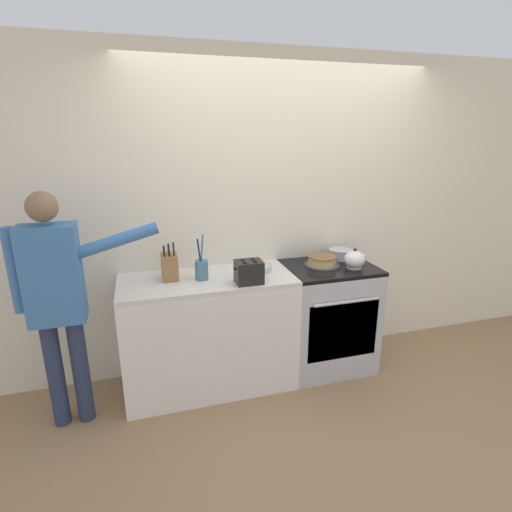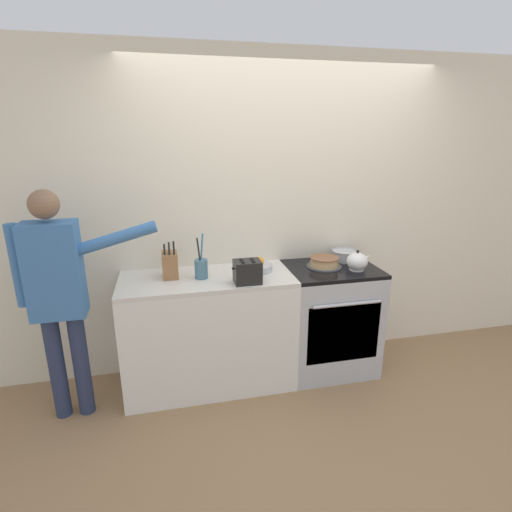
{
  "view_description": "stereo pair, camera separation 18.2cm",
  "coord_description": "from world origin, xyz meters",
  "px_view_note": "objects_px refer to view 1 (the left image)",
  "views": [
    {
      "loc": [
        -1.14,
        -2.53,
        1.97
      ],
      "look_at": [
        -0.32,
        0.26,
        1.07
      ],
      "focal_mm": 28.0,
      "sensor_mm": 36.0,
      "label": 1
    },
    {
      "loc": [
        -0.96,
        -2.57,
        1.97
      ],
      "look_at": [
        -0.32,
        0.26,
        1.07
      ],
      "focal_mm": 28.0,
      "sensor_mm": 36.0,
      "label": 2
    }
  ],
  "objects_px": {
    "stove_range": "(327,316)",
    "toaster": "(249,272)",
    "mixing_bowl": "(341,254)",
    "layer_cake": "(322,261)",
    "tea_kettle": "(355,260)",
    "knife_block": "(170,266)",
    "person_baker": "(57,293)",
    "fruit_bowl": "(257,266)",
    "utensil_crock": "(202,269)"
  },
  "relations": [
    {
      "from": "utensil_crock",
      "to": "person_baker",
      "type": "bearing_deg",
      "value": -170.79
    },
    {
      "from": "stove_range",
      "to": "utensil_crock",
      "type": "bearing_deg",
      "value": -179.41
    },
    {
      "from": "toaster",
      "to": "person_baker",
      "type": "height_order",
      "value": "person_baker"
    },
    {
      "from": "toaster",
      "to": "knife_block",
      "type": "bearing_deg",
      "value": 155.98
    },
    {
      "from": "toaster",
      "to": "layer_cake",
      "type": "bearing_deg",
      "value": 17.07
    },
    {
      "from": "toaster",
      "to": "tea_kettle",
      "type": "bearing_deg",
      "value": 5.17
    },
    {
      "from": "stove_range",
      "to": "toaster",
      "type": "height_order",
      "value": "toaster"
    },
    {
      "from": "stove_range",
      "to": "utensil_crock",
      "type": "distance_m",
      "value": 1.19
    },
    {
      "from": "tea_kettle",
      "to": "person_baker",
      "type": "distance_m",
      "value": 2.19
    },
    {
      "from": "stove_range",
      "to": "tea_kettle",
      "type": "height_order",
      "value": "tea_kettle"
    },
    {
      "from": "layer_cake",
      "to": "toaster",
      "type": "height_order",
      "value": "toaster"
    },
    {
      "from": "utensil_crock",
      "to": "tea_kettle",
      "type": "bearing_deg",
      "value": -4.01
    },
    {
      "from": "utensil_crock",
      "to": "fruit_bowl",
      "type": "distance_m",
      "value": 0.46
    },
    {
      "from": "layer_cake",
      "to": "knife_block",
      "type": "bearing_deg",
      "value": 178.46
    },
    {
      "from": "mixing_bowl",
      "to": "utensil_crock",
      "type": "relative_size",
      "value": 0.62
    },
    {
      "from": "utensil_crock",
      "to": "layer_cake",
      "type": "bearing_deg",
      "value": 2.35
    },
    {
      "from": "layer_cake",
      "to": "mixing_bowl",
      "type": "bearing_deg",
      "value": 27.72
    },
    {
      "from": "mixing_bowl",
      "to": "layer_cake",
      "type": "bearing_deg",
      "value": -152.28
    },
    {
      "from": "mixing_bowl",
      "to": "fruit_bowl",
      "type": "bearing_deg",
      "value": -173.13
    },
    {
      "from": "knife_block",
      "to": "person_baker",
      "type": "relative_size",
      "value": 0.18
    },
    {
      "from": "knife_block",
      "to": "layer_cake",
      "type": "bearing_deg",
      "value": -1.54
    },
    {
      "from": "knife_block",
      "to": "person_baker",
      "type": "xyz_separation_m",
      "value": [
        -0.73,
        -0.23,
        -0.04
      ]
    },
    {
      "from": "stove_range",
      "to": "person_baker",
      "type": "distance_m",
      "value": 2.1
    },
    {
      "from": "layer_cake",
      "to": "mixing_bowl",
      "type": "height_order",
      "value": "mixing_bowl"
    },
    {
      "from": "mixing_bowl",
      "to": "toaster",
      "type": "height_order",
      "value": "toaster"
    },
    {
      "from": "mixing_bowl",
      "to": "fruit_bowl",
      "type": "height_order",
      "value": "fruit_bowl"
    },
    {
      "from": "person_baker",
      "to": "layer_cake",
      "type": "bearing_deg",
      "value": -6.71
    },
    {
      "from": "tea_kettle",
      "to": "person_baker",
      "type": "bearing_deg",
      "value": -178.18
    },
    {
      "from": "mixing_bowl",
      "to": "toaster",
      "type": "xyz_separation_m",
      "value": [
        -0.92,
        -0.33,
        0.04
      ]
    },
    {
      "from": "knife_block",
      "to": "fruit_bowl",
      "type": "relative_size",
      "value": 1.27
    },
    {
      "from": "tea_kettle",
      "to": "person_baker",
      "type": "height_order",
      "value": "person_baker"
    },
    {
      "from": "tea_kettle",
      "to": "mixing_bowl",
      "type": "xyz_separation_m",
      "value": [
        0.01,
        0.25,
        -0.02
      ]
    },
    {
      "from": "knife_block",
      "to": "utensil_crock",
      "type": "relative_size",
      "value": 0.85
    },
    {
      "from": "knife_block",
      "to": "tea_kettle",
      "type": "bearing_deg",
      "value": -6.29
    },
    {
      "from": "stove_range",
      "to": "tea_kettle",
      "type": "xyz_separation_m",
      "value": [
        0.17,
        -0.1,
        0.53
      ]
    },
    {
      "from": "layer_cake",
      "to": "tea_kettle",
      "type": "relative_size",
      "value": 1.4
    },
    {
      "from": "utensil_crock",
      "to": "person_baker",
      "type": "xyz_separation_m",
      "value": [
        -0.96,
        -0.16,
        -0.02
      ]
    },
    {
      "from": "stove_range",
      "to": "fruit_bowl",
      "type": "xyz_separation_m",
      "value": [
        -0.61,
        0.06,
        0.5
      ]
    },
    {
      "from": "tea_kettle",
      "to": "fruit_bowl",
      "type": "bearing_deg",
      "value": 168.58
    },
    {
      "from": "fruit_bowl",
      "to": "toaster",
      "type": "bearing_deg",
      "value": -119.71
    },
    {
      "from": "fruit_bowl",
      "to": "tea_kettle",
      "type": "bearing_deg",
      "value": -11.42
    },
    {
      "from": "tea_kettle",
      "to": "person_baker",
      "type": "xyz_separation_m",
      "value": [
        -2.19,
        -0.07,
        -0.01
      ]
    },
    {
      "from": "mixing_bowl",
      "to": "toaster",
      "type": "distance_m",
      "value": 0.98
    },
    {
      "from": "stove_range",
      "to": "toaster",
      "type": "relative_size",
      "value": 4.37
    },
    {
      "from": "knife_block",
      "to": "person_baker",
      "type": "bearing_deg",
      "value": -162.61
    },
    {
      "from": "tea_kettle",
      "to": "knife_block",
      "type": "distance_m",
      "value": 1.47
    },
    {
      "from": "person_baker",
      "to": "mixing_bowl",
      "type": "bearing_deg",
      "value": -4.15
    },
    {
      "from": "fruit_bowl",
      "to": "person_baker",
      "type": "bearing_deg",
      "value": -170.94
    },
    {
      "from": "tea_kettle",
      "to": "layer_cake",
      "type": "bearing_deg",
      "value": 150.69
    },
    {
      "from": "utensil_crock",
      "to": "fruit_bowl",
      "type": "height_order",
      "value": "utensil_crock"
    }
  ]
}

